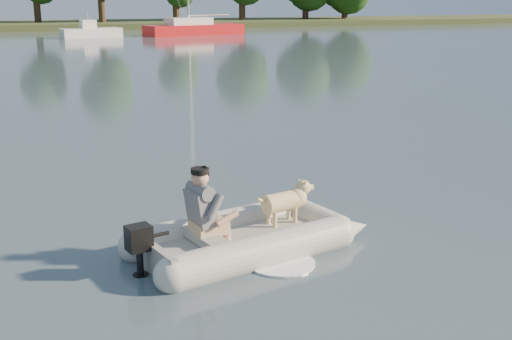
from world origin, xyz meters
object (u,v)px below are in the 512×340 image
object	(u,v)px
dinghy	(247,209)
sailboat	(193,29)
motorboat	(90,26)
man	(202,205)
dog	(282,205)

from	to	relation	value
dinghy	sailboat	distance (m)	47.51
motorboat	sailboat	distance (m)	8.63
man	dinghy	bearing A→B (deg)	-4.24
man	motorboat	size ratio (longest dim) A/B	0.21
dog	sailboat	distance (m)	47.18
dinghy	dog	size ratio (longest dim) A/B	5.16
dinghy	dog	bearing A→B (deg)	4.57
dinghy	man	size ratio (longest dim) A/B	4.47
man	sailboat	size ratio (longest dim) A/B	0.09
man	sailboat	bearing A→B (deg)	61.92
motorboat	man	bearing A→B (deg)	-105.43
dog	motorboat	xyz separation A→B (m)	(1.06, 45.14, 0.44)
dog	motorboat	distance (m)	45.15
motorboat	dinghy	bearing A→B (deg)	-104.61
dinghy	man	distance (m)	0.69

